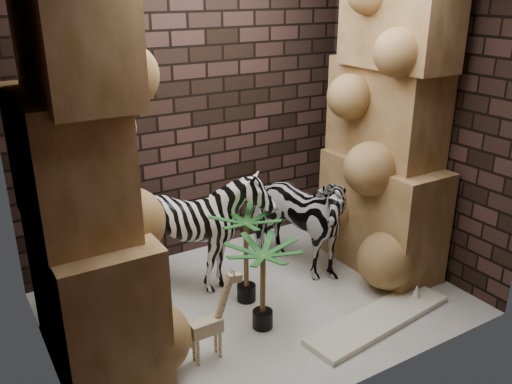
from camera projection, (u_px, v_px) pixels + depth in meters
floor at (258, 303)px, 4.81m from camera, size 3.50×3.50×0.00m
wall_back at (191, 112)px, 5.26m from camera, size 3.50×0.00×3.50m
wall_front at (365, 189)px, 3.27m from camera, size 3.50×0.00×3.50m
wall_left at (24, 180)px, 3.42m from camera, size 0.00×3.00×3.00m
wall_right at (415, 115)px, 5.11m from camera, size 0.00×3.00×3.00m
rock_pillar_left at (80, 171)px, 3.59m from camera, size 0.68×1.30×3.00m
rock_pillar_right at (389, 119)px, 4.95m from camera, size 0.58×1.25×3.00m
zebra_right at (294, 211)px, 5.13m from camera, size 0.88×1.21×1.29m
zebra_left at (200, 235)px, 4.87m from camera, size 1.08×1.28×1.07m
giraffe_toy at (206, 318)px, 3.97m from camera, size 0.37×0.12×0.72m
palm_front at (246, 257)px, 4.71m from camera, size 0.36×0.36×0.86m
palm_back at (263, 287)px, 4.34m from camera, size 0.36×0.36×0.76m
surfboard at (379, 319)px, 4.53m from camera, size 1.48×0.52×0.05m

